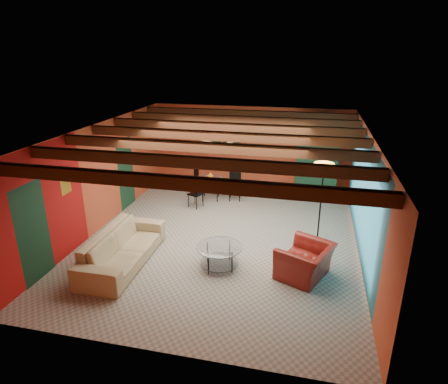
% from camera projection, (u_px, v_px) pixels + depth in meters
% --- Properties ---
extents(room, '(6.52, 8.01, 2.71)m').
position_uv_depth(room, '(223.00, 144.00, 8.95)').
color(room, gray).
rests_on(room, ground).
extents(sofa, '(1.04, 2.58, 0.75)m').
position_uv_depth(sofa, '(123.00, 248.00, 8.41)').
color(sofa, tan).
rests_on(sofa, ground).
extents(armchair, '(1.30, 1.37, 0.71)m').
position_uv_depth(armchair, '(305.00, 261.00, 7.93)').
color(armchair, maroon).
rests_on(armchair, ground).
extents(coffee_table, '(1.24, 1.24, 0.50)m').
position_uv_depth(coffee_table, '(219.00, 257.00, 8.30)').
color(coffee_table, white).
rests_on(coffee_table, ground).
extents(dining_table, '(2.08, 2.08, 0.95)m').
position_uv_depth(dining_table, '(211.00, 185.00, 11.99)').
color(dining_table, silver).
rests_on(dining_table, ground).
extents(armoire, '(1.35, 0.82, 2.21)m').
position_uv_depth(armoire, '(317.00, 161.00, 12.20)').
color(armoire, maroon).
rests_on(armoire, ground).
extents(floor_lamp, '(0.44, 0.44, 2.12)m').
position_uv_depth(floor_lamp, '(320.00, 208.00, 8.74)').
color(floor_lamp, black).
rests_on(floor_lamp, ground).
extents(ceiling_fan, '(1.50, 1.50, 0.44)m').
position_uv_depth(ceiling_fan, '(222.00, 146.00, 8.85)').
color(ceiling_fan, '#472614').
rests_on(ceiling_fan, ceiling).
extents(painting, '(1.05, 0.03, 0.65)m').
position_uv_depth(painting, '(223.00, 138.00, 12.90)').
color(painting, black).
rests_on(painting, wall_back).
extents(potted_plant, '(0.50, 0.45, 0.50)m').
position_uv_depth(potted_plant, '(321.00, 118.00, 11.72)').
color(potted_plant, '#26661E').
rests_on(potted_plant, armoire).
extents(vase, '(0.24, 0.24, 0.20)m').
position_uv_depth(vase, '(210.00, 167.00, 11.78)').
color(vase, orange).
rests_on(vase, dining_table).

